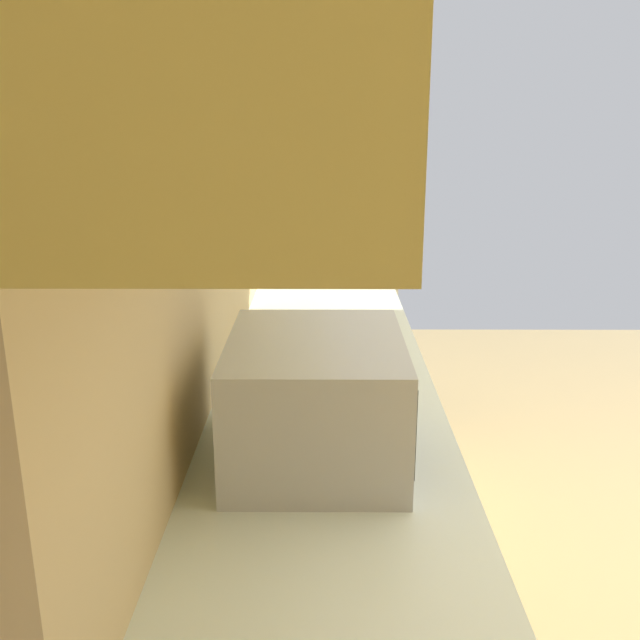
% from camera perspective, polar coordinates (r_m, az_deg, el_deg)
% --- Properties ---
extents(wall_back, '(4.48, 0.12, 2.75)m').
position_cam_1_polar(wall_back, '(1.99, -10.22, 7.37)').
color(wall_back, '#E5C17F').
rests_on(wall_back, ground_plane).
extents(counter_run, '(3.62, 0.64, 0.92)m').
position_cam_1_polar(counter_run, '(1.98, 0.35, -21.47)').
color(counter_run, '#EBD27D').
rests_on(counter_run, ground_plane).
extents(oven_range, '(0.69, 0.68, 1.10)m').
position_cam_1_polar(oven_range, '(3.90, 0.79, -1.51)').
color(oven_range, '#B7BABF').
rests_on(oven_range, ground_plane).
extents(microwave, '(0.48, 0.40, 0.28)m').
position_cam_1_polar(microwave, '(1.59, -0.26, -6.40)').
color(microwave, '#B7BABF').
rests_on(microwave, counter_run).
extents(bowl, '(0.13, 0.13, 0.05)m').
position_cam_1_polar(bowl, '(2.40, 2.91, -1.27)').
color(bowl, gold).
rests_on(bowl, counter_run).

